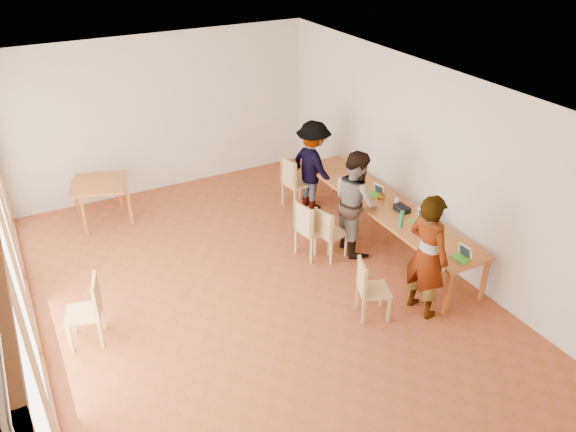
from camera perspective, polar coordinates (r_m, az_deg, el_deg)
name	(u,v)px	position (r m, az deg, el deg)	size (l,w,h in m)	color
ground	(252,292)	(8.38, -3.68, -7.69)	(8.00, 8.00, 0.00)	#9E4426
wall_back	(160,115)	(11.06, -12.85, 10.01)	(6.00, 0.10, 3.00)	beige
wall_front	(457,411)	(4.94, 16.83, -18.40)	(6.00, 0.10, 3.00)	beige
wall_right	(423,160)	(9.07, 13.52, 5.58)	(0.10, 8.00, 3.00)	beige
window_wall	(10,261)	(7.09, -26.39, -4.11)	(0.10, 8.00, 3.00)	white
ceiling	(244,92)	(6.98, -4.48, 12.44)	(6.00, 8.00, 0.04)	white
communal_table	(384,206)	(9.27, 9.76, 1.01)	(0.80, 4.00, 0.75)	#B75E28
side_table	(99,186)	(10.38, -18.62, 2.86)	(0.90, 0.90, 0.75)	#B75E28
chair_near	(368,284)	(7.69, 8.11, -6.82)	(0.53, 0.53, 0.47)	tan
chair_mid	(309,224)	(8.85, 2.10, -0.86)	(0.52, 0.52, 0.51)	tan
chair_far	(328,229)	(8.84, 4.04, -1.30)	(0.50, 0.50, 0.47)	tan
chair_empty	(293,178)	(10.30, 0.54, 3.91)	(0.51, 0.51, 0.53)	tan
chair_spare	(90,304)	(7.64, -19.48, -8.45)	(0.54, 0.54, 0.50)	tan
person_near	(427,256)	(7.73, 13.97, -3.95)	(0.66, 0.43, 1.82)	gray
person_mid	(356,202)	(8.99, 6.88, 1.46)	(0.84, 0.65, 1.73)	gray
person_far	(313,166)	(10.22, 2.56, 5.12)	(1.09, 0.63, 1.68)	gray
laptop_near	(463,255)	(8.08, 17.33, -3.79)	(0.22, 0.25, 0.20)	green
laptop_mid	(421,219)	(8.78, 13.36, -0.32)	(0.23, 0.26, 0.21)	green
laptop_far	(377,192)	(9.47, 9.05, 2.41)	(0.23, 0.25, 0.19)	green
yellow_mug	(382,197)	(9.36, 9.52, 1.96)	(0.11, 0.11, 0.09)	#C17C20
green_bottle	(401,220)	(8.54, 11.46, -0.36)	(0.07, 0.07, 0.28)	#14753E
clear_glass	(397,201)	(9.26, 10.97, 1.51)	(0.07, 0.07, 0.09)	silver
condiment_cup	(349,185)	(9.69, 6.22, 3.12)	(0.08, 0.08, 0.06)	white
pink_phone	(340,178)	(9.99, 5.34, 3.88)	(0.05, 0.10, 0.01)	#BB2C67
black_pouch	(402,209)	(9.04, 11.50, 0.74)	(0.16, 0.26, 0.09)	black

